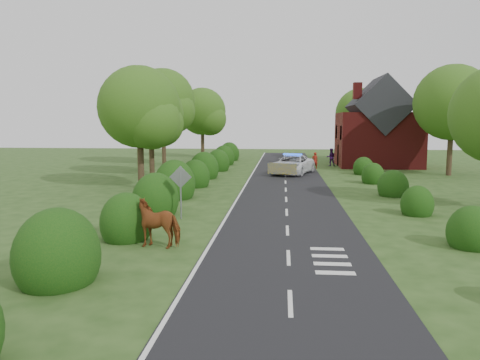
# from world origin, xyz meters

# --- Properties ---
(ground) EXTENTS (120.00, 120.00, 0.00)m
(ground) POSITION_xyz_m (0.00, 0.00, 0.00)
(ground) COLOR #274517
(road) EXTENTS (6.00, 70.00, 0.02)m
(road) POSITION_xyz_m (0.00, 15.00, 0.01)
(road) COLOR black
(road) RESTS_ON ground
(road_markings) EXTENTS (4.96, 70.00, 0.01)m
(road_markings) POSITION_xyz_m (-1.60, 12.93, 0.03)
(road_markings) COLOR white
(road_markings) RESTS_ON road
(hedgerow_left) EXTENTS (2.75, 50.41, 3.00)m
(hedgerow_left) POSITION_xyz_m (-6.51, 11.69, 0.75)
(hedgerow_left) COLOR #123F0F
(hedgerow_left) RESTS_ON ground
(hedgerow_right) EXTENTS (2.10, 45.78, 2.10)m
(hedgerow_right) POSITION_xyz_m (6.60, 11.21, 0.55)
(hedgerow_right) COLOR #123F0F
(hedgerow_right) RESTS_ON ground
(tree_left_a) EXTENTS (5.74, 5.60, 8.38)m
(tree_left_a) POSITION_xyz_m (-9.75, 11.86, 5.34)
(tree_left_a) COLOR #332316
(tree_left_a) RESTS_ON ground
(tree_left_b) EXTENTS (5.74, 5.60, 8.07)m
(tree_left_b) POSITION_xyz_m (-11.25, 19.86, 5.04)
(tree_left_b) COLOR #332316
(tree_left_b) RESTS_ON ground
(tree_left_c) EXTENTS (6.97, 6.80, 10.22)m
(tree_left_c) POSITION_xyz_m (-12.70, 29.83, 6.53)
(tree_left_c) COLOR #332316
(tree_left_c) RESTS_ON ground
(tree_left_d) EXTENTS (6.15, 6.00, 8.89)m
(tree_left_d) POSITION_xyz_m (-10.23, 39.85, 5.64)
(tree_left_d) COLOR #332316
(tree_left_d) RESTS_ON ground
(tree_right_b) EXTENTS (6.56, 6.40, 9.40)m
(tree_right_b) POSITION_xyz_m (14.29, 21.84, 5.94)
(tree_right_b) COLOR #332316
(tree_right_b) RESTS_ON ground
(tree_right_c) EXTENTS (6.15, 6.00, 8.58)m
(tree_right_c) POSITION_xyz_m (9.27, 37.85, 5.34)
(tree_right_c) COLOR #332316
(tree_right_c) RESTS_ON ground
(road_sign) EXTENTS (1.06, 0.08, 2.53)m
(road_sign) POSITION_xyz_m (-5.00, 2.00, 1.65)
(road_sign) COLOR gray
(road_sign) RESTS_ON ground
(house) EXTENTS (8.00, 7.40, 9.17)m
(house) POSITION_xyz_m (9.49, 30.00, 3.79)
(house) COLOR maroon
(house) RESTS_ON ground
(cow) EXTENTS (2.15, 1.25, 1.47)m
(cow) POSITION_xyz_m (-4.76, -2.76, 0.74)
(cow) COLOR maroon
(cow) RESTS_ON ground
(police_van) EXTENTS (4.41, 6.52, 1.80)m
(police_van) POSITION_xyz_m (0.63, 21.87, 0.83)
(police_van) COLOR white
(police_van) RESTS_ON ground
(pedestrian_red) EXTENTS (0.65, 0.48, 1.62)m
(pedestrian_red) POSITION_xyz_m (2.91, 26.74, 0.81)
(pedestrian_red) COLOR maroon
(pedestrian_red) RESTS_ON ground
(pedestrian_purple) EXTENTS (0.96, 0.77, 1.85)m
(pedestrian_purple) POSITION_xyz_m (4.75, 29.63, 0.93)
(pedestrian_purple) COLOR #391554
(pedestrian_purple) RESTS_ON ground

